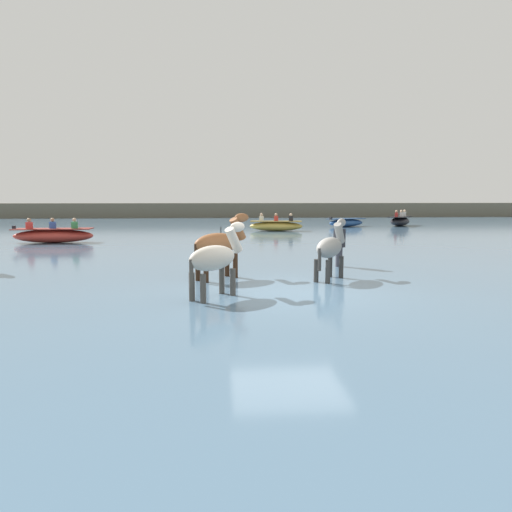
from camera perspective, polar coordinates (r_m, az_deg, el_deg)
name	(u,v)px	position (r m, az deg, el deg)	size (l,w,h in m)	color
ground_plane	(288,305)	(10.20, 4.00, -6.03)	(120.00, 120.00, 0.00)	gray
water_surface	(254,249)	(19.99, -0.28, 0.90)	(90.00, 90.00, 0.30)	slate
horse_lead_grey	(330,249)	(11.64, 9.15, 0.85)	(1.20, 1.51, 1.80)	gray
horse_trailing_chestnut	(219,245)	(11.64, -4.57, 1.30)	(1.56, 1.37, 1.93)	brown
horse_flank_pinto	(215,260)	(9.44, -5.08, -0.47)	(1.33, 1.44, 1.82)	beige
boat_near_starboard	(276,226)	(28.80, 2.48, 3.75)	(3.40, 1.55, 1.09)	gold
boat_mid_channel	(53,235)	(23.07, -23.68, 2.35)	(3.57, 1.23, 1.13)	#BC382D
boat_far_offshore	(346,223)	(33.66, 11.04, 4.06)	(3.11, 2.19, 0.72)	#28518E
boat_distant_east	(400,221)	(35.60, 17.32, 4.14)	(2.74, 3.26, 1.17)	black
person_spectator_far	(339,247)	(13.95, 10.21, 1.05)	(0.31, 0.37, 1.63)	#383842
channel_buoy	(221,243)	(18.89, -4.33, 1.56)	(0.38, 0.38, 0.87)	silver
far_shoreline	(233,212)	(49.52, -2.89, 5.49)	(80.00, 2.40, 1.79)	#605B4C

